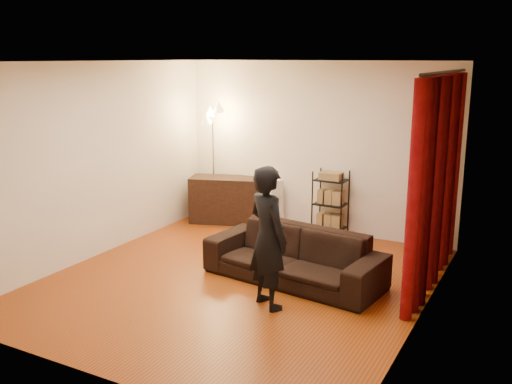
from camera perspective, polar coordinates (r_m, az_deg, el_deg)
The scene contains 14 objects.
floor at distance 7.28m, azimuth -1.83°, elevation -8.86°, with size 5.00×5.00×0.00m, color #863810.
ceiling at distance 6.74m, azimuth -2.00°, elevation 12.92°, with size 5.00×5.00×0.00m, color white.
wall_back at distance 9.10m, azimuth 6.00°, elevation 4.43°, with size 5.00×5.00×0.00m, color beige.
wall_front at distance 4.94m, azimuth -16.57°, elevation -3.67°, with size 5.00×5.00×0.00m, color beige.
wall_left at distance 8.22m, azimuth -15.65°, elevation 3.05°, with size 5.00×5.00×0.00m, color beige.
wall_right at distance 6.10m, azimuth 16.72°, elevation -0.49°, with size 5.00×5.00×0.00m, color beige.
curtain_rod at distance 7.07m, azimuth 18.49°, elevation 11.30°, with size 0.04×0.04×2.65m, color black.
curtain at distance 7.22m, azimuth 17.57°, elevation 0.93°, with size 0.22×2.65×2.55m, color #640909, non-canonical shape.
sofa at distance 7.18m, azimuth 3.80°, elevation -6.37°, with size 2.25×0.88×0.66m, color black.
person at distance 6.31m, azimuth 1.21°, elevation -4.57°, with size 0.59×0.39×1.62m, color black.
media_cabinet at distance 9.67m, azimuth -2.60°, elevation -0.79°, with size 1.33×0.50×0.78m, color black.
storage_boxes at distance 9.40m, azimuth 1.52°, elevation -1.10°, with size 0.33×0.26×0.81m, color silver, non-canonical shape.
wire_shelf at distance 8.93m, azimuth 7.44°, elevation -1.20°, with size 0.48×0.33×1.05m, color black, non-canonical shape.
floor_lamp at distance 9.57m, azimuth -4.28°, elevation 2.70°, with size 0.36×0.36×1.97m, color silver, non-canonical shape.
Camera 1 is at (3.37, -5.83, 2.75)m, focal length 40.00 mm.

